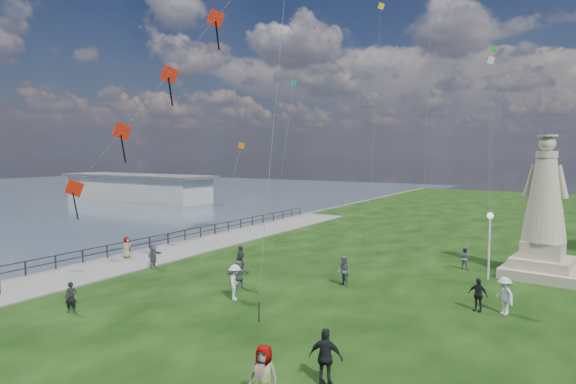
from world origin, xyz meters
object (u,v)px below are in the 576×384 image
Objects in this scene: person_4 at (264,377)px; lamppost at (490,232)px; statue at (544,224)px; person_5 at (153,256)px; person_3 at (326,357)px; person_7 at (465,258)px; person_2 at (235,282)px; person_11 at (239,274)px; person_9 at (478,295)px; person_0 at (71,297)px; person_6 at (240,260)px; pier_pavilion at (136,187)px; person_10 at (127,249)px; person_1 at (344,271)px; person_8 at (505,296)px.

lamppost is at bearing 74.59° from person_4.
statue reaches higher than person_5.
person_7 is (0.60, 18.99, -0.22)m from person_3.
lamppost reaches higher than person_2.
person_9 is at bearing 138.56° from person_11.
lamppost is 3.54m from person_7.
person_0 is (-16.12, -16.70, -2.22)m from lamppost.
person_4 reaches higher than person_6.
person_10 is (37.00, -33.33, -1.07)m from pier_pavilion.
person_10 is (-9.45, -0.99, -0.11)m from person_6.
person_10 is at bearing -163.41° from person_9.
lamppost is (-2.71, -2.58, -0.34)m from statue.
person_6 is 1.14× the size of person_10.
person_6 is at bearing -141.60° from person_1.
person_9 is at bearing -97.75° from statue.
person_2 is at bearing -36.69° from pier_pavilion.
person_4 is 1.21× the size of person_9.
person_2 is 1.03× the size of person_8.
person_1 is at bearing 67.74° from person_7.
person_7 is (-1.79, 2.11, -2.21)m from lamppost.
person_4 is at bearing -138.38° from person_5.
statue reaches higher than person_6.
person_3 is 22.86m from person_10.
lamppost is 19.47m from person_4.
lamppost is at bearing 163.46° from person_11.
person_6 is 0.98× the size of person_8.
pier_pavilion is 18.21× the size of person_5.
person_10 is (-19.85, 11.67, -0.20)m from person_4.
statue reaches higher than person_9.
person_7 is (1.55, 21.19, -0.23)m from person_4.
pier_pavilion is at bearing -11.55° from person_7.
person_8 is 24.89m from person_10.
person_4 is 19.51m from person_5.
lamppost is 24.45m from person_10.
person_1 is (9.24, 10.95, 0.13)m from person_0.
lamppost is at bearing 28.00° from person_6.
statue is 5.89× the size of person_0.
statue is at bearing 43.59° from lamppost.
statue is at bearing -117.40° from person_3.
person_11 is at bearing -52.13° from person_3.
statue reaches higher than pier_pavilion.
person_2 is at bearing -121.71° from person_5.
person_10 is (-21.41, -9.51, 0.03)m from person_7.
person_2 is 1.17× the size of person_11.
lamppost reaches higher than person_8.
person_8 is at bearing -123.42° from person_3.
person_10 is (-25.90, -9.98, -2.53)m from statue.
person_10 is at bearing -42.01° from pier_pavilion.
person_2 is 1.15× the size of person_9.
person_5 is at bearing 72.59° from person_0.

